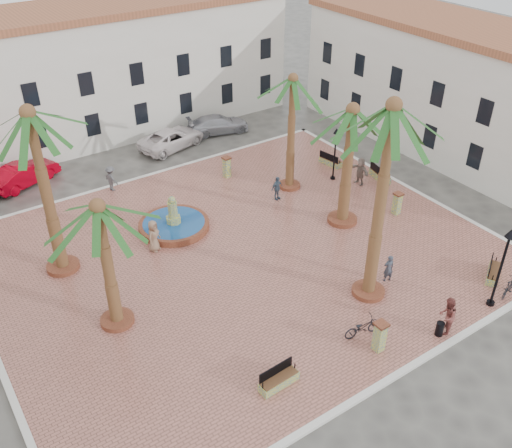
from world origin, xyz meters
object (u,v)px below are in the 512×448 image
object	(u,v)px
bollard_se	(380,336)
litter_bin	(440,329)
palm_sw	(100,223)
lamppost_e	(335,145)
palm_e	(351,125)
car_white	(172,138)
palm_nw	(32,132)
bench_ne	(330,161)
bench_s	(279,380)
bench_se	(493,273)
pedestrian_east	(360,171)
pedestrian_fountain_a	(154,236)
palm_s	(391,128)
bench_e	(380,175)
bollard_n	(227,167)
palm_ne	(293,91)
pedestrian_fountain_b	(277,188)
fountain	(174,224)
bollard_e	(397,203)
car_red	(24,174)
bicycle_a	(363,327)
pedestrian_north	(111,178)
bicycle_b	(509,287)
cyclist_b	(447,316)
car_silver	(218,124)
lamppost_s	(505,255)

from	to	relation	value
bollard_se	litter_bin	size ratio (longest dim) A/B	2.15
palm_sw	lamppost_e	xyz separation A→B (m)	(17.38, 4.99, -3.01)
palm_e	car_white	xyz separation A→B (m)	(-3.55, 15.00, -5.52)
palm_nw	bench_ne	bearing A→B (deg)	3.61
bench_s	litter_bin	distance (m)	7.90
bench_se	pedestrian_east	bearing A→B (deg)	53.61
palm_e	bollard_se	size ratio (longest dim) A/B	4.87
palm_nw	pedestrian_fountain_a	size ratio (longest dim) A/B	4.87
palm_s	bench_e	size ratio (longest dim) A/B	5.19
palm_sw	bollard_n	distance (m)	15.65
palm_sw	palm_e	bearing A→B (deg)	2.73
palm_ne	pedestrian_fountain_b	world-z (taller)	palm_ne
fountain	bench_s	xyz separation A→B (m)	(-1.85, -12.85, -0.02)
bollard_e	bench_e	bearing A→B (deg)	58.58
bollard_se	car_red	size ratio (longest dim) A/B	0.32
fountain	bicycle_a	xyz separation A→B (m)	(2.97, -12.63, 0.19)
bench_se	pedestrian_fountain_a	bearing A→B (deg)	107.49
bollard_e	pedestrian_north	bearing A→B (deg)	136.64
palm_e	pedestrian_fountain_b	xyz separation A→B (m)	(-1.69, 4.26, -5.32)
bollard_n	bicycle_b	world-z (taller)	bollard_n
lamppost_e	bicycle_b	distance (m)	14.11
bollard_e	pedestrian_north	size ratio (longest dim) A/B	0.83
palm_sw	lamppost_e	bearing A→B (deg)	16.01
palm_nw	bicycle_b	bearing A→B (deg)	-39.55
bicycle_b	palm_ne	bearing A→B (deg)	-5.54
palm_sw	bench_se	size ratio (longest dim) A/B	3.67
palm_sw	bollard_se	world-z (taller)	palm_sw
cyclist_b	car_red	xyz separation A→B (m)	(-11.78, 25.03, -0.34)
palm_ne	car_silver	world-z (taller)	palm_ne
bench_se	lamppost_e	size ratio (longest dim) A/B	0.49
pedestrian_north	fountain	bearing A→B (deg)	173.68
palm_s	cyclist_b	size ratio (longest dim) A/B	5.32
palm_sw	palm_s	xyz separation A→B (m)	(11.10, -5.01, 3.33)
palm_sw	bench_se	xyz separation A→B (m)	(17.28, -7.66, -5.22)
lamppost_s	pedestrian_fountain_b	size ratio (longest dim) A/B	2.80
bench_ne	pedestrian_east	world-z (taller)	pedestrian_east
bollard_e	bicycle_b	bearing A→B (deg)	-96.54
bicycle_a	pedestrian_east	world-z (taller)	pedestrian_east
palm_ne	bollard_e	size ratio (longest dim) A/B	5.36
bench_ne	bollard_n	world-z (taller)	bollard_n
palm_ne	bench_s	distance (m)	17.75
palm_e	bench_ne	bearing A→B (deg)	55.17
car_red	bicycle_b	bearing A→B (deg)	-169.71
bollard_se	bollard_e	xyz separation A→B (m)	(8.89, 7.57, -0.05)
bench_s	bollard_e	bearing A→B (deg)	22.96
bollard_se	car_red	distance (m)	25.60
bollard_n	palm_e	bearing A→B (deg)	-72.37
bench_se	pedestrian_fountain_b	distance (m)	13.42
bollard_se	pedestrian_fountain_b	distance (m)	13.60
bench_se	cyclist_b	distance (m)	5.43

